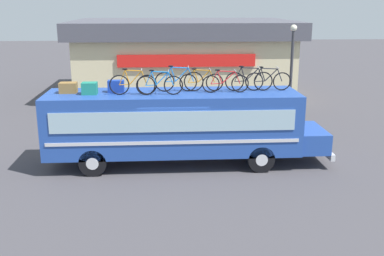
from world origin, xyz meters
name	(u,v)px	position (x,y,z in m)	size (l,w,h in m)	color
ground_plane	(173,164)	(0.00, 0.00, 0.00)	(120.00, 120.00, 0.00)	#423F44
bus	(178,123)	(0.20, 0.00, 1.62)	(10.57, 2.44, 2.79)	#23479E
luggage_bag_1	(68,88)	(-3.82, 0.19, 2.98)	(0.62, 0.45, 0.38)	olive
luggage_bag_2	(90,88)	(-3.00, -0.11, 3.00)	(0.54, 0.45, 0.43)	#1E7F66
luggage_bag_3	(116,86)	(-2.08, 0.22, 3.01)	(0.59, 0.34, 0.44)	#193899
rooftop_bicycle_1	(133,84)	(-1.42, -0.31, 3.18)	(1.71, 0.44, 0.96)	black
rooftop_bicycle_2	(159,84)	(-0.48, -0.41, 3.17)	(1.68, 0.44, 0.92)	black
rooftop_bicycle_3	(179,81)	(0.25, 0.21, 3.19)	(1.82, 0.44, 0.98)	black
rooftop_bicycle_4	(201,82)	(1.07, 0.20, 3.15)	(1.64, 0.44, 0.87)	black
rooftop_bicycle_5	(225,83)	(1.93, -0.12, 3.15)	(1.73, 0.44, 0.87)	black
rooftop_bicycle_6	(249,80)	(2.85, 0.16, 3.18)	(1.80, 0.44, 0.95)	black
rooftop_bicycle_7	(268,81)	(3.59, 0.18, 3.17)	(1.74, 0.44, 0.92)	black
roadside_building	(183,56)	(1.02, 14.17, 2.50)	(14.26, 9.63, 4.88)	beige
street_lamp	(291,69)	(5.77, 4.76, 2.96)	(0.31, 0.31, 5.00)	#38383D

